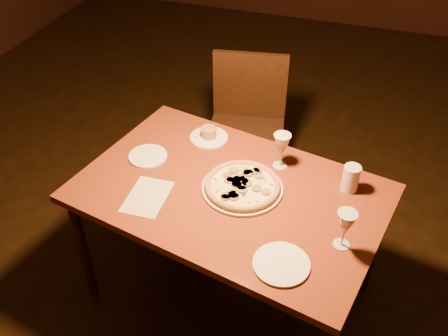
% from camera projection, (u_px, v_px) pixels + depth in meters
% --- Properties ---
extents(floor, '(7.00, 7.00, 0.00)m').
position_uv_depth(floor, '(248.00, 254.00, 2.90)').
color(floor, black).
rests_on(floor, ground).
extents(dining_table, '(1.50, 1.12, 0.72)m').
position_uv_depth(dining_table, '(230.00, 201.00, 2.28)').
color(dining_table, maroon).
rests_on(dining_table, floor).
extents(chair_far, '(0.52, 0.52, 0.92)m').
position_uv_depth(chair_far, '(247.00, 124.00, 3.01)').
color(chair_far, black).
rests_on(chair_far, floor).
extents(pizza_plate, '(0.37, 0.37, 0.04)m').
position_uv_depth(pizza_plate, '(242.00, 186.00, 2.23)').
color(pizza_plate, white).
rests_on(pizza_plate, dining_table).
extents(ramekin_saucer, '(0.19, 0.19, 0.06)m').
position_uv_depth(ramekin_saucer, '(209.00, 135.00, 2.54)').
color(ramekin_saucer, white).
rests_on(ramekin_saucer, dining_table).
extents(wine_glass_far, '(0.08, 0.08, 0.18)m').
position_uv_depth(wine_glass_far, '(281.00, 151.00, 2.32)').
color(wine_glass_far, '#A85C46').
rests_on(wine_glass_far, dining_table).
extents(wine_glass_right, '(0.08, 0.08, 0.17)m').
position_uv_depth(wine_glass_right, '(344.00, 229.00, 1.93)').
color(wine_glass_right, '#A85C46').
rests_on(wine_glass_right, dining_table).
extents(water_tumbler, '(0.08, 0.08, 0.13)m').
position_uv_depth(water_tumbler, '(351.00, 178.00, 2.21)').
color(water_tumbler, silver).
rests_on(water_tumbler, dining_table).
extents(side_plate_left, '(0.19, 0.19, 0.01)m').
position_uv_depth(side_plate_left, '(148.00, 156.00, 2.43)').
color(side_plate_left, white).
rests_on(side_plate_left, dining_table).
extents(side_plate_near, '(0.22, 0.22, 0.01)m').
position_uv_depth(side_plate_near, '(281.00, 264.00, 1.90)').
color(side_plate_near, white).
rests_on(side_plate_near, dining_table).
extents(menu_card, '(0.18, 0.26, 0.00)m').
position_uv_depth(menu_card, '(147.00, 197.00, 2.20)').
color(menu_card, beige).
rests_on(menu_card, dining_table).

